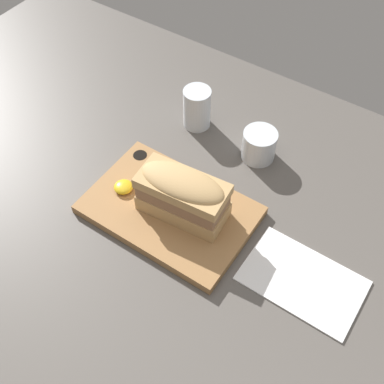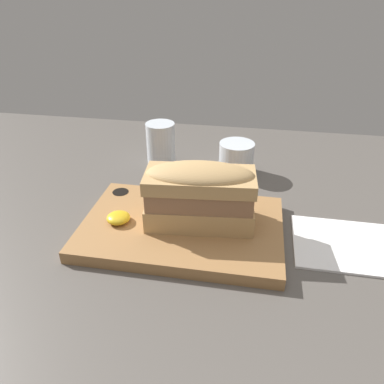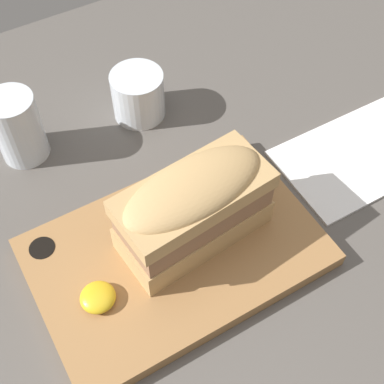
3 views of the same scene
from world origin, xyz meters
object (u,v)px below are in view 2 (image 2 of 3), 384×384
Objects in this scene: wine_glass at (236,159)px; napkin at (362,247)px; water_glass at (161,147)px; sandwich at (200,193)px; serving_board at (182,227)px.

wine_glass reaches higher than napkin.
napkin is (37.74, -23.05, -3.96)cm from water_glass.
sandwich is at bearing -100.81° from wine_glass.
water_glass is 0.45× the size of napkin.
water_glass is at bearing 148.58° from napkin.
serving_board is 4.42× the size of wine_glass.
serving_board is at bearing -107.19° from wine_glass.
sandwich is 26.55cm from water_glass.
serving_board is 1.52× the size of napkin.
sandwich is 1.82× the size of water_glass.
water_glass is at bearing 117.55° from sandwich.
sandwich is (2.83, 0.62, 6.53)cm from serving_board.
water_glass is 44.40cm from napkin.
serving_board is 24.08cm from wine_glass.
sandwich reaches higher than water_glass.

